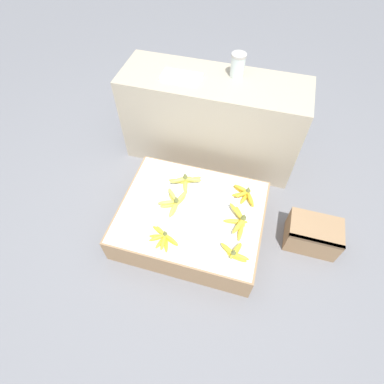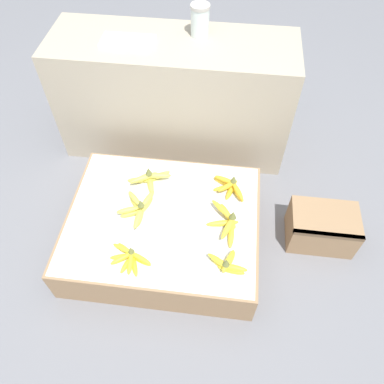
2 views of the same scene
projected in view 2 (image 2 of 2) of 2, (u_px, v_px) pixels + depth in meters
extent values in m
plane|color=slate|center=(165.00, 240.00, 2.14)|extent=(10.00, 10.00, 0.00)
cube|color=#997551|center=(164.00, 229.00, 2.05)|extent=(1.01, 0.81, 0.23)
cube|color=silver|center=(162.00, 217.00, 1.95)|extent=(0.98, 0.79, 0.00)
cube|color=tan|center=(174.00, 97.00, 2.34)|extent=(1.41, 0.48, 0.75)
cube|color=#997551|center=(322.00, 227.00, 2.06)|extent=(0.36, 0.24, 0.22)
cube|color=brown|center=(329.00, 235.00, 1.92)|extent=(0.36, 0.02, 0.02)
ellipsoid|color=yellow|center=(127.00, 250.00, 1.82)|extent=(0.11, 0.09, 0.03)
ellipsoid|color=yellow|center=(122.00, 257.00, 1.79)|extent=(0.12, 0.05, 0.03)
ellipsoid|color=yellow|center=(127.00, 263.00, 1.77)|extent=(0.06, 0.12, 0.03)
ellipsoid|color=yellow|center=(134.00, 265.00, 1.77)|extent=(0.07, 0.12, 0.03)
ellipsoid|color=yellow|center=(141.00, 260.00, 1.78)|extent=(0.12, 0.07, 0.03)
ellipsoid|color=yellow|center=(124.00, 249.00, 1.79)|extent=(0.12, 0.07, 0.03)
ellipsoid|color=yellow|center=(122.00, 258.00, 1.76)|extent=(0.11, 0.09, 0.03)
ellipsoid|color=yellow|center=(130.00, 263.00, 1.75)|extent=(0.04, 0.12, 0.03)
ellipsoid|color=yellow|center=(140.00, 258.00, 1.76)|extent=(0.12, 0.07, 0.03)
cone|color=olive|center=(131.00, 250.00, 1.75)|extent=(0.03, 0.03, 0.04)
ellipsoid|color=yellow|center=(231.00, 270.00, 1.75)|extent=(0.13, 0.05, 0.03)
ellipsoid|color=yellow|center=(229.00, 262.00, 1.78)|extent=(0.07, 0.13, 0.03)
ellipsoid|color=yellow|center=(220.00, 264.00, 1.77)|extent=(0.12, 0.10, 0.03)
ellipsoid|color=yellow|center=(234.00, 268.00, 1.73)|extent=(0.13, 0.04, 0.03)
ellipsoid|color=yellow|center=(228.00, 261.00, 1.75)|extent=(0.07, 0.13, 0.03)
ellipsoid|color=yellow|center=(219.00, 261.00, 1.75)|extent=(0.12, 0.09, 0.03)
cone|color=olive|center=(226.00, 262.00, 1.70)|extent=(0.03, 0.03, 0.05)
ellipsoid|color=#DBCC4C|center=(146.00, 205.00, 1.98)|extent=(0.07, 0.12, 0.03)
ellipsoid|color=#DBCC4C|center=(137.00, 205.00, 1.98)|extent=(0.11, 0.10, 0.03)
ellipsoid|color=#DBCC4C|center=(131.00, 214.00, 1.95)|extent=(0.12, 0.08, 0.03)
ellipsoid|color=#DBCC4C|center=(140.00, 217.00, 1.93)|extent=(0.03, 0.12, 0.03)
ellipsoid|color=#DBCC4C|center=(148.00, 199.00, 1.97)|extent=(0.07, 0.12, 0.03)
ellipsoid|color=#DBCC4C|center=(134.00, 198.00, 1.97)|extent=(0.10, 0.11, 0.03)
ellipsoid|color=#DBCC4C|center=(128.00, 210.00, 1.92)|extent=(0.12, 0.07, 0.03)
ellipsoid|color=#DBCC4C|center=(138.00, 219.00, 1.89)|extent=(0.04, 0.12, 0.03)
cone|color=olive|center=(141.00, 203.00, 1.90)|extent=(0.04, 0.04, 0.05)
ellipsoid|color=gold|center=(228.00, 216.00, 1.94)|extent=(0.11, 0.16, 0.03)
ellipsoid|color=gold|center=(223.00, 223.00, 1.91)|extent=(0.17, 0.06, 0.03)
ellipsoid|color=gold|center=(231.00, 233.00, 1.87)|extent=(0.03, 0.17, 0.03)
ellipsoid|color=gold|center=(223.00, 210.00, 1.92)|extent=(0.14, 0.14, 0.03)
ellipsoid|color=gold|center=(228.00, 226.00, 1.86)|extent=(0.09, 0.17, 0.03)
cone|color=olive|center=(233.00, 215.00, 1.86)|extent=(0.04, 0.04, 0.05)
ellipsoid|color=#DBCC4C|center=(142.00, 180.00, 2.09)|extent=(0.17, 0.06, 0.03)
ellipsoid|color=#DBCC4C|center=(150.00, 184.00, 2.07)|extent=(0.08, 0.17, 0.03)
ellipsoid|color=#DBCC4C|center=(157.00, 177.00, 2.10)|extent=(0.15, 0.12, 0.03)
ellipsoid|color=#DBCC4C|center=(144.00, 178.00, 2.05)|extent=(0.16, 0.12, 0.03)
ellipsoid|color=#DBCC4C|center=(156.00, 176.00, 2.06)|extent=(0.17, 0.05, 0.03)
cone|color=olive|center=(149.00, 171.00, 2.03)|extent=(0.04, 0.04, 0.05)
ellipsoid|color=gold|center=(224.00, 182.00, 2.08)|extent=(0.13, 0.08, 0.03)
ellipsoid|color=gold|center=(225.00, 188.00, 2.05)|extent=(0.13, 0.07, 0.03)
ellipsoid|color=gold|center=(231.00, 191.00, 2.04)|extent=(0.07, 0.13, 0.03)
ellipsoid|color=gold|center=(237.00, 193.00, 2.03)|extent=(0.09, 0.12, 0.03)
ellipsoid|color=gold|center=(226.00, 180.00, 2.05)|extent=(0.13, 0.07, 0.03)
ellipsoid|color=gold|center=(228.00, 186.00, 2.02)|extent=(0.12, 0.11, 0.03)
ellipsoid|color=gold|center=(238.00, 191.00, 2.00)|extent=(0.08, 0.13, 0.03)
cone|color=olive|center=(234.00, 179.00, 2.01)|extent=(0.03, 0.03, 0.05)
cylinder|color=silver|center=(200.00, 22.00, 2.03)|extent=(0.10, 0.10, 0.15)
cylinder|color=#B7B2A8|center=(200.00, 6.00, 1.96)|extent=(0.11, 0.11, 0.02)
cube|color=white|center=(128.00, 42.00, 2.03)|extent=(0.29, 0.15, 0.02)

